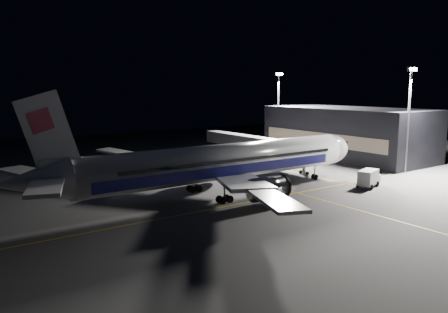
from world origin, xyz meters
name	(u,v)px	position (x,y,z in m)	size (l,w,h in m)	color
ground	(224,194)	(0.00, 0.00, 0.00)	(200.00, 200.00, 0.00)	#4C4C4F
guide_line_main	(272,186)	(10.00, 0.00, 0.01)	(0.25, 80.00, 0.01)	gold
guide_line_cross	(248,202)	(0.00, -6.00, 0.01)	(70.00, 0.25, 0.01)	gold
guide_line_side	(284,170)	(22.00, 10.00, 0.01)	(0.25, 40.00, 0.01)	gold
airliner	(219,163)	(-1.08, 0.00, 5.16)	(61.48, 54.22, 16.64)	silver
terminal	(346,132)	(45.98, 14.00, 6.00)	(18.12, 40.00, 12.00)	black
jet_bridge	(259,144)	(22.00, 18.06, 4.58)	(3.60, 34.40, 6.30)	#B2B2B7
floodlight_mast_north	(278,104)	(40.00, 31.99, 12.37)	(2.40, 0.68, 20.70)	#59595E
floodlight_mast_south	(409,110)	(40.00, -6.01, 12.37)	(2.40, 0.67, 20.70)	#59595E
service_truck	(369,178)	(23.42, -9.80, 1.60)	(6.24, 4.02, 2.98)	silver
baggage_tug	(120,174)	(-8.68, 21.86, 0.77)	(2.43, 2.01, 1.68)	black
safety_cone_a	(225,185)	(2.94, 4.00, 0.32)	(0.42, 0.42, 0.63)	#F83F0A
safety_cone_b	(181,180)	(-1.05, 12.05, 0.27)	(0.35, 0.35, 0.53)	#F83F0A
safety_cone_c	(192,184)	(-0.92, 8.46, 0.30)	(0.40, 0.40, 0.60)	#F83F0A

